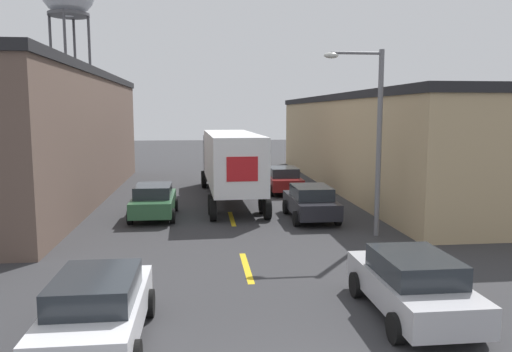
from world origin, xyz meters
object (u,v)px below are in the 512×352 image
object	(u,v)px
parked_car_right_mid	(311,202)
parked_car_right_near	(412,284)
parked_car_left_far	(154,200)
fire_hydrant	(460,279)
street_lamp	(372,129)
parked_car_right_far	(283,179)
parked_car_left_near	(98,308)
semi_truck	(229,159)

from	to	relation	value
parked_car_right_mid	parked_car_right_near	bearing A→B (deg)	-90.00
parked_car_left_far	fire_hydrant	world-z (taller)	parked_car_left_far
street_lamp	parked_car_right_far	bearing A→B (deg)	98.58
parked_car_right_near	parked_car_right_far	distance (m)	18.59
parked_car_left_near	parked_car_right_far	distance (m)	20.54
parked_car_right_far	street_lamp	distance (m)	11.52
parked_car_right_near	fire_hydrant	size ratio (longest dim) A/B	5.07
parked_car_right_mid	fire_hydrant	world-z (taller)	parked_car_right_mid
fire_hydrant	parked_car_left_far	bearing A→B (deg)	129.73
parked_car_right_near	parked_car_right_mid	world-z (taller)	same
parked_car_left_near	parked_car_right_near	bearing A→B (deg)	5.55
parked_car_right_far	fire_hydrant	distance (m)	17.44
semi_truck	parked_car_right_near	world-z (taller)	semi_truck
parked_car_right_near	parked_car_left_near	bearing A→B (deg)	-174.45
parked_car_right_far	parked_car_right_mid	distance (m)	7.67
semi_truck	street_lamp	world-z (taller)	street_lamp
parked_car_right_near	parked_car_left_far	distance (m)	14.02
street_lamp	fire_hydrant	xyz separation A→B (m)	(0.26, -6.45, -3.78)
parked_car_left_near	parked_car_right_far	world-z (taller)	same
parked_car_right_far	fire_hydrant	xyz separation A→B (m)	(1.90, -17.33, -0.38)
parked_car_right_far	parked_car_left_far	bearing A→B (deg)	-137.51
semi_truck	street_lamp	xyz separation A→B (m)	(5.00, -8.90, 1.95)
parked_car_right_near	street_lamp	bearing A→B (deg)	77.97
parked_car_right_mid	street_lamp	bearing A→B (deg)	-62.91
parked_car_left_far	fire_hydrant	distance (m)	14.09
parked_car_right_near	fire_hydrant	bearing A→B (deg)	33.39
parked_car_left_near	semi_truck	bearing A→B (deg)	77.79
fire_hydrant	parked_car_left_near	bearing A→B (deg)	-167.82
street_lamp	semi_truck	bearing A→B (deg)	119.32
semi_truck	parked_car_left_far	world-z (taller)	semi_truck
parked_car_left_far	parked_car_right_far	size ratio (longest dim) A/B	1.00
parked_car_right_near	parked_car_left_near	world-z (taller)	same
parked_car_left_far	street_lamp	size ratio (longest dim) A/B	0.60
parked_car_right_far	street_lamp	xyz separation A→B (m)	(1.64, -10.88, 3.40)
parked_car_right_far	fire_hydrant	size ratio (longest dim) A/B	5.07
parked_car_right_near	parked_car_right_mid	size ratio (longest dim) A/B	1.00
street_lamp	fire_hydrant	world-z (taller)	street_lamp
parked_car_right_far	parked_car_right_mid	size ratio (longest dim) A/B	1.00
semi_truck	parked_car_right_near	xyz separation A→B (m)	(3.36, -16.61, -1.45)
street_lamp	parked_car_right_mid	bearing A→B (deg)	117.09
semi_truck	parked_car_right_far	world-z (taller)	semi_truck
semi_truck	parked_car_right_mid	distance (m)	6.76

